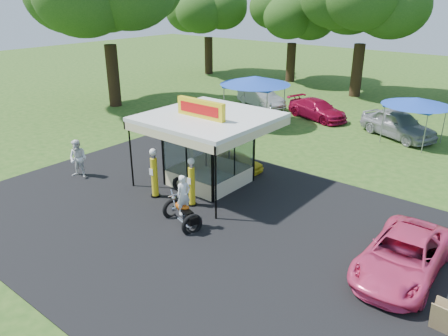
{
  "coord_description": "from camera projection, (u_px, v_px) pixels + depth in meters",
  "views": [
    {
      "loc": [
        10.62,
        -9.48,
        8.6
      ],
      "look_at": [
        -0.29,
        4.0,
        1.55
      ],
      "focal_mm": 35.0,
      "sensor_mm": 36.0,
      "label": 1
    }
  ],
  "objects": [
    {
      "name": "tent_east",
      "position": [
        417.0,
        102.0,
        25.7
      ],
      "size": [
        4.0,
        4.0,
        2.79
      ],
      "rotation": [
        0.0,
        0.0,
        -0.14
      ],
      "color": "gray",
      "rests_on": "ground"
    },
    {
      "name": "oak_far_b",
      "position": [
        294.0,
        12.0,
        42.21
      ],
      "size": [
        8.8,
        8.8,
        10.5
      ],
      "color": "black",
      "rests_on": "ground"
    },
    {
      "name": "bg_car_b",
      "position": [
        317.0,
        109.0,
        31.38
      ],
      "size": [
        5.13,
        3.24,
        1.38
      ],
      "primitive_type": "imported",
      "rotation": [
        0.0,
        0.0,
        1.28
      ],
      "color": "maroon",
      "rests_on": "ground"
    },
    {
      "name": "spare_tires",
      "position": [
        180.0,
        183.0,
        20.2
      ],
      "size": [
        0.88,
        0.81,
        0.72
      ],
      "rotation": [
        0.0,
        0.0,
        0.57
      ],
      "color": "black",
      "rests_on": "ground"
    },
    {
      "name": "motorcycle",
      "position": [
        183.0,
        206.0,
        16.87
      ],
      "size": [
        1.99,
        1.37,
        2.26
      ],
      "rotation": [
        0.0,
        0.0,
        -0.3
      ],
      "color": "black",
      "rests_on": "ground"
    },
    {
      "name": "tent_west",
      "position": [
        255.0,
        81.0,
        29.26
      ],
      "size": [
        4.76,
        4.76,
        3.33
      ],
      "rotation": [
        0.0,
        0.0,
        0.19
      ],
      "color": "gray",
      "rests_on": "ground"
    },
    {
      "name": "gas_pump_right",
      "position": [
        192.0,
        183.0,
        18.44
      ],
      "size": [
        0.41,
        0.41,
        2.2
      ],
      "color": "black",
      "rests_on": "ground"
    },
    {
      "name": "a_frame_sign",
      "position": [
        441.0,
        317.0,
        11.7
      ],
      "size": [
        0.53,
        0.49,
        0.93
      ],
      "rotation": [
        0.0,
        0.0,
        -0.06
      ],
      "color": "#593819",
      "rests_on": "ground"
    },
    {
      "name": "gas_pump_left",
      "position": [
        154.0,
        174.0,
        19.21
      ],
      "size": [
        0.43,
        0.43,
        2.31
      ],
      "color": "black",
      "rests_on": "ground"
    },
    {
      "name": "bg_car_c",
      "position": [
        398.0,
        124.0,
        27.33
      ],
      "size": [
        5.4,
        3.92,
        1.71
      ],
      "primitive_type": "imported",
      "rotation": [
        0.0,
        0.0,
        1.14
      ],
      "color": "#9E9EA2",
      "rests_on": "ground"
    },
    {
      "name": "kiosk_car",
      "position": [
        237.0,
        161.0,
        22.43
      ],
      "size": [
        2.82,
        1.13,
        0.96
      ],
      "primitive_type": "imported",
      "rotation": [
        0.0,
        0.0,
        1.57
      ],
      "color": "yellow",
      "rests_on": "ground"
    },
    {
      "name": "bg_car_a",
      "position": [
        261.0,
        97.0,
        34.66
      ],
      "size": [
        4.8,
        2.94,
        1.49
      ],
      "primitive_type": "imported",
      "rotation": [
        0.0,
        0.0,
        1.25
      ],
      "color": "beige",
      "rests_on": "ground"
    },
    {
      "name": "gas_station_kiosk",
      "position": [
        209.0,
        148.0,
        20.35
      ],
      "size": [
        5.4,
        5.4,
        4.18
      ],
      "color": "white",
      "rests_on": "ground"
    },
    {
      "name": "ground",
      "position": [
        163.0,
        240.0,
        16.26
      ],
      "size": [
        120.0,
        120.0,
        0.0
      ],
      "primitive_type": "plane",
      "color": "#264D18",
      "rests_on": "ground"
    },
    {
      "name": "pink_sedan",
      "position": [
        403.0,
        256.0,
        14.07
      ],
      "size": [
        2.34,
        4.91,
        1.35
      ],
      "primitive_type": "imported",
      "rotation": [
        0.0,
        0.0,
        0.02
      ],
      "color": "#ED4078",
      "rests_on": "ground"
    },
    {
      "name": "asphalt_apron",
      "position": [
        198.0,
        219.0,
        17.69
      ],
      "size": [
        20.0,
        14.0,
        0.04
      ],
      "primitive_type": "cube",
      "color": "black",
      "rests_on": "ground"
    },
    {
      "name": "oak_far_a",
      "position": [
        208.0,
        7.0,
        46.31
      ],
      "size": [
        9.27,
        9.27,
        10.99
      ],
      "color": "black",
      "rests_on": "ground"
    },
    {
      "name": "spectator_west",
      "position": [
        78.0,
        159.0,
        21.38
      ],
      "size": [
        1.14,
        1.03,
        1.92
      ],
      "primitive_type": "imported",
      "rotation": [
        0.0,
        0.0,
        0.4
      ],
      "color": "white",
      "rests_on": "ground"
    }
  ]
}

